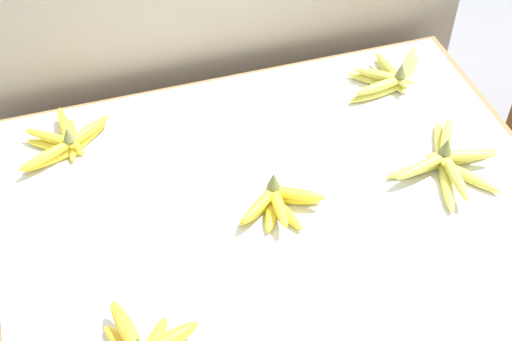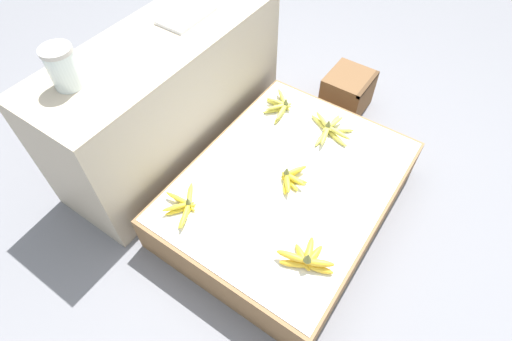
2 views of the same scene
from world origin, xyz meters
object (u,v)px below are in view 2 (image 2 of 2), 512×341
banana_bunch_middle_midright (330,129)px  banana_bunch_front_left (307,259)px  banana_bunch_back_left (184,205)px  glass_jar (63,67)px  banana_bunch_back_midright (280,106)px  foam_tray_white (187,15)px  wooden_crate (347,92)px  banana_bunch_middle_midleft (291,178)px

banana_bunch_middle_midright → banana_bunch_front_left: bearing=-159.2°
banana_bunch_front_left → banana_bunch_back_left: banana_bunch_front_left is taller
glass_jar → banana_bunch_middle_midright: bearing=-45.8°
banana_bunch_middle_midright → banana_bunch_back_left: (-0.83, 0.33, -0.00)m
banana_bunch_back_midright → foam_tray_white: 0.70m
banana_bunch_back_left → foam_tray_white: bearing=35.4°
banana_bunch_front_left → banana_bunch_back_midright: banana_bunch_front_left is taller
banana_bunch_front_left → banana_bunch_back_midright: bearing=39.0°
wooden_crate → banana_bunch_middle_midleft: size_ratio=1.42×
banana_bunch_front_left → banana_bunch_middle_midright: size_ratio=0.88×
banana_bunch_front_left → glass_jar: (-0.09, 1.14, 0.55)m
banana_bunch_back_left → banana_bunch_middle_midleft: bearing=-38.3°
foam_tray_white → banana_bunch_middle_midright: bearing=-79.2°
banana_bunch_middle_midright → glass_jar: (-0.84, 0.86, 0.56)m
banana_bunch_front_left → foam_tray_white: size_ratio=0.89×
banana_bunch_front_left → banana_bunch_back_left: (-0.08, 0.61, -0.01)m
wooden_crate → banana_bunch_back_left: banana_bunch_back_left is taller
banana_bunch_back_left → glass_jar: 0.77m
wooden_crate → glass_jar: bearing=150.7°
banana_bunch_middle_midright → glass_jar: 1.32m
banana_bunch_middle_midleft → glass_jar: (-0.43, 0.86, 0.56)m
wooden_crate → banana_bunch_back_midright: bearing=157.0°
banana_bunch_back_midright → glass_jar: 1.14m
wooden_crate → banana_bunch_front_left: (-1.24, -0.40, 0.15)m
banana_bunch_back_left → glass_jar: bearing=91.1°
banana_bunch_middle_midright → banana_bunch_back_midright: size_ratio=1.11×
banana_bunch_front_left → foam_tray_white: bearing=61.6°
banana_bunch_middle_midleft → banana_bunch_back_left: 0.53m
banana_bunch_middle_midright → foam_tray_white: size_ratio=1.00×
wooden_crate → banana_bunch_back_left: 1.35m
banana_bunch_back_midright → banana_bunch_middle_midleft: bearing=-142.0°
banana_bunch_back_left → banana_bunch_front_left: bearing=-82.4°
banana_bunch_middle_midleft → banana_bunch_front_left: bearing=-139.9°
banana_bunch_middle_midleft → banana_bunch_middle_midright: banana_bunch_middle_midleft is taller
banana_bunch_middle_midright → banana_bunch_back_left: 0.89m
banana_bunch_back_left → foam_tray_white: 0.95m
glass_jar → banana_bunch_front_left: bearing=-85.4°
glass_jar → banana_bunch_middle_midleft: bearing=-63.6°
banana_bunch_back_midright → foam_tray_white: bearing=108.2°
banana_bunch_middle_midleft → glass_jar: bearing=116.4°
banana_bunch_front_left → banana_bunch_back_midright: 0.96m
banana_bunch_front_left → banana_bunch_middle_midright: banana_bunch_front_left is taller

